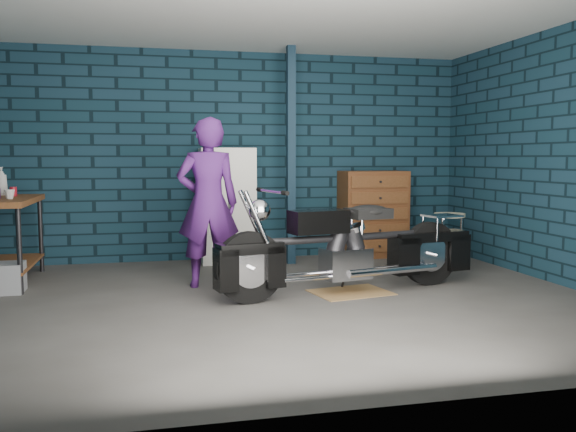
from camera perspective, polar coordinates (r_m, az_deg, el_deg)
name	(u,v)px	position (r m, az deg, el deg)	size (l,w,h in m)	color
ground	(282,301)	(5.75, -0.58, -7.93)	(6.00, 6.00, 0.00)	#494744
room_walls	(270,100)	(6.16, -1.73, 10.78)	(6.02, 5.01, 2.71)	#102A37
support_post	(291,156)	(7.62, 0.28, 5.61)	(0.10, 0.10, 2.70)	#102535
workbench	(6,241)	(7.13, -24.89, -2.11)	(0.60, 1.40, 0.91)	brown
drip_mat	(351,292)	(6.11, 5.89, -7.11)	(0.74, 0.55, 0.01)	brown
motorcycle	(351,240)	(6.02, 5.94, -2.28)	(2.37, 0.64, 1.05)	black
person	(208,203)	(6.32, -7.50, 1.23)	(0.64, 0.42, 1.74)	#4B1C69
locker	(227,205)	(7.78, -5.69, 0.99)	(0.68, 0.48, 1.45)	silver
tool_chest	(373,214)	(8.28, 7.99, 0.19)	(0.87, 0.48, 1.15)	brown
shop_stool	(449,241)	(7.60, 14.82, -2.26)	(0.37, 0.37, 0.67)	#BDB48F
cup_b	(9,194)	(6.88, -24.62, 1.86)	(0.10, 0.10, 0.10)	#BDB48F
mug_red	(13,192)	(7.36, -24.31, 2.10)	(0.08, 0.08, 0.10)	maroon
bottle	(2,181)	(7.63, -25.22, 2.99)	(0.12, 0.12, 0.32)	gray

